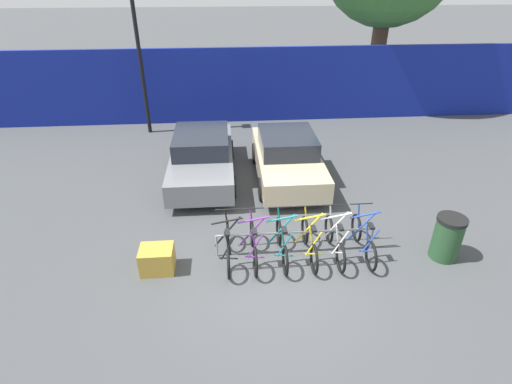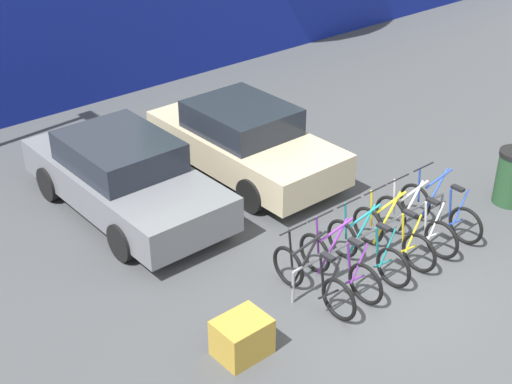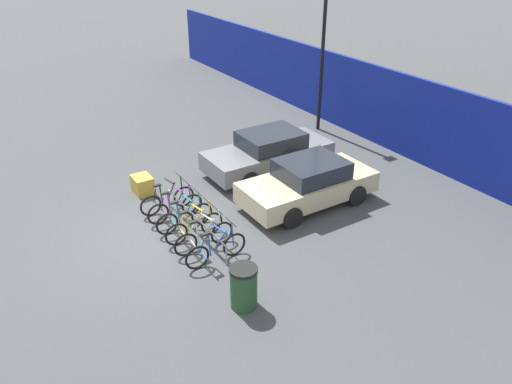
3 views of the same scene
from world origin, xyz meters
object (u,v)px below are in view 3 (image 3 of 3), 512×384
Objects in this scene: bicycle_black at (167,200)px; lamp_post at (323,45)px; bicycle_white at (204,237)px; bike_rack at (194,218)px; bicycle_yellow at (194,227)px; bicycle_blue at (216,249)px; car_beige at (309,183)px; bicycle_purple at (175,208)px; trash_bin at (244,287)px; bicycle_teal at (185,217)px; cargo_crate at (143,185)px; car_grey at (269,152)px.

lamp_post is (-2.89, 7.97, 3.05)m from bicycle_black.
lamp_post reaches higher than bicycle_white.
bicycle_yellow is at bearing -27.60° from bike_rack.
bicycle_blue is 3.98m from car_beige.
bicycle_purple is 4.23m from trash_bin.
bicycle_blue is 10.38m from lamp_post.
bike_rack is at bearing -95.31° from car_beige.
bicycle_purple is at bearing 178.12° from bicycle_white.
bicycle_blue is 1.66× the size of trash_bin.
bicycle_white is (2.36, 0.00, 0.00)m from bicycle_black.
bicycle_black is 4.79m from trash_bin.
bicycle_white is at bearing -179.13° from bicycle_blue.
bicycle_purple is 1.66× the size of trash_bin.
bicycle_teal reaches higher than trash_bin.
bicycle_blue is at bearing 3.30° from bicycle_black.
car_grey is at bearing 79.16° from cargo_crate.
lamp_post reaches higher than cargo_crate.
lamp_post is (-4.07, 7.97, 3.05)m from bicycle_teal.
bicycle_purple is 1.80m from bicycle_white.
bicycle_white is 5.07m from car_grey.
car_beige is 0.68× the size of lamp_post.
lamp_post reaches higher than bicycle_yellow.
trash_bin is at bearing -7.15° from bike_rack.
bicycle_yellow is at bearing -59.57° from lamp_post.
cargo_crate is at bearing -173.30° from bike_rack.
cargo_crate is (-3.35, -3.99, -0.42)m from car_beige.
bicycle_black is at bearing 176.78° from bicycle_purple.
bicycle_purple reaches higher than trash_bin.
lamp_post reaches higher than bicycle_teal.
bicycle_purple is at bearing -66.59° from lamp_post.
cargo_crate is (-3.86, -0.20, -0.10)m from bicycle_white.
bicycle_black is 1.00× the size of bicycle_purple.
bicycle_purple is 1.00× the size of bicycle_blue.
bicycle_black is 1.66× the size of trash_bin.
bicycle_black is 4.22m from car_beige.
car_beige is at bearing 84.69° from bike_rack.
bicycle_teal is 1.00× the size of bicycle_blue.
bicycle_black reaches higher than cargo_crate.
cargo_crate is at bearing -80.36° from lamp_post.
bicycle_white reaches higher than bike_rack.
lamp_post is (-3.45, 7.97, 3.05)m from bicycle_purple.
bicycle_purple is 1.00× the size of bicycle_white.
bicycle_yellow is 1.66× the size of trash_bin.
bike_rack is at bearing 172.85° from trash_bin.
bicycle_teal is at bearing -99.95° from car_beige.
bicycle_teal is at bearing -155.48° from bike_rack.
bicycle_black is 1.00× the size of bicycle_teal.
bicycle_purple is 4.24m from car_grey.
bike_rack is 0.37m from bicycle_teal.
bike_rack is at bearing 23.97° from bicycle_teal.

